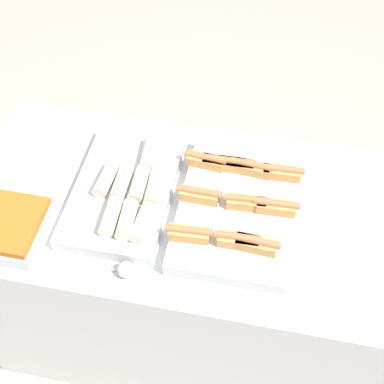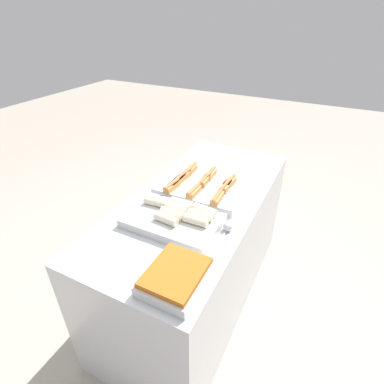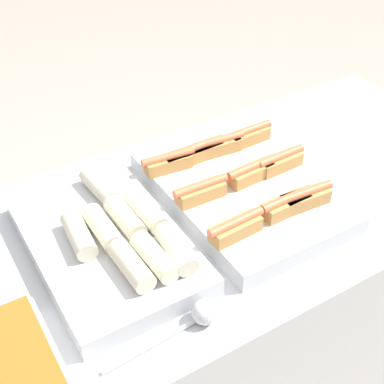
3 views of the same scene
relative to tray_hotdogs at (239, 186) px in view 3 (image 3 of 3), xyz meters
The scene contains 4 objects.
counter 0.48m from the tray_hotdogs, behind, with size 1.67×0.74×0.88m.
tray_hotdogs is the anchor object (origin of this frame).
tray_wraps 0.37m from the tray_hotdogs, behind, with size 0.31×0.50×0.10m.
serving_spoon_near 0.42m from the tray_hotdogs, 136.29° to the right, with size 0.25×0.05×0.05m.
Camera 3 is at (-0.60, -0.86, 1.74)m, focal length 50.00 mm.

